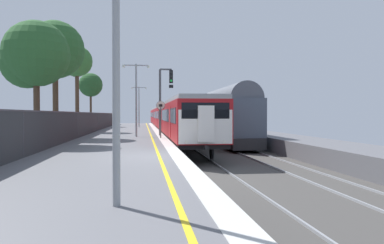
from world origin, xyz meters
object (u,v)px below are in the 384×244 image
Objects in this scene: background_tree_left at (77,63)px; background_tree_centre at (56,52)px; speed_limit_sign at (161,114)px; freight_train_adjacent_track at (200,114)px; background_tree_right at (33,57)px; platform_lamp_mid at (136,94)px; platform_lamp_near at (116,34)px; signal_gantry at (164,94)px; commuter_train_at_platform at (166,117)px; platform_lamp_far at (139,103)px; background_tree_back at (90,86)px.

background_tree_centre reaches higher than background_tree_left.
background_tree_centre is at bearing 168.11° from speed_limit_sign.
background_tree_right is at bearing -118.18° from freight_train_adjacent_track.
platform_lamp_mid is at bearing 3.26° from background_tree_centre.
signal_gantry is at bearing 84.71° from platform_lamp_near.
freight_train_adjacent_track is at bearing 33.74° from background_tree_left.
commuter_train_at_platform is at bearing 85.25° from platform_lamp_near.
signal_gantry is at bearing -46.33° from background_tree_left.
platform_lamp_mid reaches higher than platform_lamp_far.
background_tree_centre is (-5.59, -21.46, 2.94)m from platform_lamp_far.
background_tree_back is at bearing 92.79° from background_tree_left.
background_tree_centre is at bearing -87.84° from background_tree_back.
platform_lamp_mid is at bearing -58.34° from background_tree_left.
commuter_train_at_platform is 20.48m from signal_gantry.
background_tree_left is 9.72m from background_tree_centre.
background_tree_left reaches higher than platform_lamp_mid.
background_tree_centre reaches higher than platform_lamp_near.
background_tree_centre is (-5.59, 20.82, 2.96)m from platform_lamp_near.
background_tree_left is at bearing 123.68° from speed_limit_sign.
freight_train_adjacent_track is 8.45× the size of platform_lamp_far.
platform_lamp_near is 0.76× the size of background_tree_right.
commuter_train_at_platform is at bearing 71.81° from background_tree_right.
platform_lamp_near is at bearing -90.00° from platform_lamp_far.
commuter_train_at_platform is 16.16m from background_tree_left.
platform_lamp_far is 0.63× the size of background_tree_centre.
signal_gantry is 1.00× the size of platform_lamp_near.
platform_lamp_mid is 8.40m from background_tree_right.
background_tree_centre reaches higher than background_tree_back.
background_tree_centre is at bearing -125.21° from freight_train_adjacent_track.
speed_limit_sign is 0.50× the size of platform_lamp_near.
platform_lamp_mid is (-7.55, -18.29, 1.49)m from freight_train_adjacent_track.
freight_train_adjacent_track is 8.19m from platform_lamp_far.
background_tree_back is (-0.99, 30.38, 0.70)m from background_tree_right.
background_tree_right reaches higher than commuter_train_at_platform.
background_tree_left is 1.20× the size of background_tree_right.
platform_lamp_near is at bearing -94.75° from commuter_train_at_platform.
signal_gantry is at bearing 10.90° from background_tree_centre.
speed_limit_sign is 0.31× the size of background_tree_left.
platform_lamp_mid is at bearing -150.77° from signal_gantry.
freight_train_adjacent_track is at bearing 54.79° from background_tree_centre.
platform_lamp_mid is 1.03× the size of platform_lamp_far.
platform_lamp_far is 0.63× the size of background_tree_left.
speed_limit_sign is at bearing -47.46° from platform_lamp_mid.
platform_lamp_near is at bearing -100.84° from freight_train_adjacent_track.
background_tree_back is at bearing 107.45° from speed_limit_sign.
platform_lamp_mid is at bearing -90.00° from platform_lamp_far.
background_tree_back is at bearing 105.02° from platform_lamp_mid.
signal_gantry is 2.37m from platform_lamp_mid.
freight_train_adjacent_track is at bearing -23.01° from background_tree_back.
platform_lamp_near reaches higher than speed_limit_sign.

